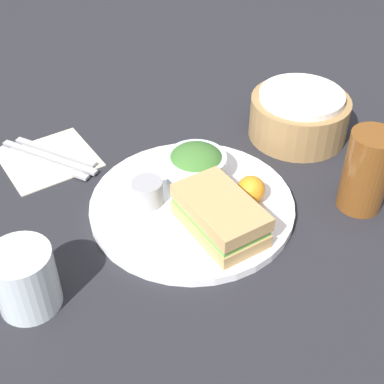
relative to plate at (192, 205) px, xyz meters
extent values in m
plane|color=#232328|center=(0.00, 0.00, -0.01)|extent=(4.00, 4.00, 0.00)
cylinder|color=white|center=(0.00, 0.00, 0.00)|extent=(0.32, 0.32, 0.01)
cube|color=tan|center=(0.07, 0.00, 0.02)|extent=(0.15, 0.09, 0.02)
cube|color=#6BB24C|center=(0.07, 0.00, 0.03)|extent=(0.14, 0.08, 0.01)
cube|color=tan|center=(0.07, 0.00, 0.05)|extent=(0.15, 0.09, 0.02)
cylinder|color=silver|center=(-0.05, 0.04, 0.03)|extent=(0.10, 0.10, 0.04)
ellipsoid|color=#3D702D|center=(-0.05, 0.04, 0.04)|extent=(0.09, 0.09, 0.05)
cylinder|color=#99999E|center=(-0.04, -0.06, 0.03)|extent=(0.05, 0.05, 0.04)
sphere|color=orange|center=(0.05, 0.08, 0.03)|extent=(0.04, 0.04, 0.04)
cylinder|color=brown|center=(0.14, 0.23, 0.06)|extent=(0.07, 0.07, 0.13)
cylinder|color=#997547|center=(-0.07, 0.28, 0.03)|extent=(0.18, 0.18, 0.08)
cylinder|color=white|center=(-0.07, 0.28, 0.08)|extent=(0.15, 0.15, 0.01)
cube|color=beige|center=(-0.25, -0.14, -0.01)|extent=(0.14, 0.15, 0.00)
cube|color=#B2B2B7|center=(-0.24, -0.16, 0.00)|extent=(0.17, 0.11, 0.01)
cube|color=#B2B2B7|center=(-0.25, -0.14, 0.00)|extent=(0.18, 0.11, 0.01)
cube|color=#B2B2B7|center=(-0.26, -0.13, 0.00)|extent=(0.16, 0.10, 0.01)
cylinder|color=silver|center=(0.04, -0.28, 0.04)|extent=(0.08, 0.08, 0.09)
camera|label=1|loc=(0.53, -0.35, 0.57)|focal=50.00mm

